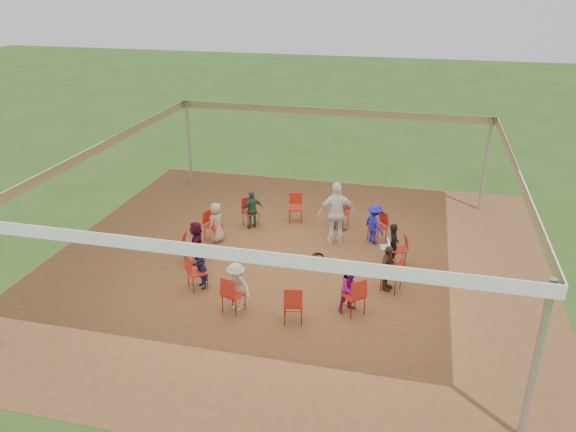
% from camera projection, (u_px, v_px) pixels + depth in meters
% --- Properties ---
extents(ground, '(80.00, 80.00, 0.00)m').
position_uv_depth(ground, '(295.00, 263.00, 14.84)').
color(ground, '#274816').
rests_on(ground, ground).
extents(dirt_patch, '(13.00, 13.00, 0.00)m').
position_uv_depth(dirt_patch, '(295.00, 263.00, 14.84)').
color(dirt_patch, brown).
rests_on(dirt_patch, ground).
extents(tent, '(10.33, 10.33, 3.00)m').
position_uv_depth(tent, '(295.00, 179.00, 13.89)').
color(tent, '#B2B2B7').
rests_on(tent, ground).
extents(chair_0, '(0.52, 0.50, 0.90)m').
position_uv_depth(chair_0, '(398.00, 249.00, 14.60)').
color(chair_0, red).
rests_on(chair_0, ground).
extents(chair_1, '(0.61, 0.61, 0.90)m').
position_uv_depth(chair_1, '(377.00, 227.00, 15.84)').
color(chair_1, red).
rests_on(chair_1, ground).
extents(chair_2, '(0.53, 0.55, 0.90)m').
position_uv_depth(chair_2, '(340.00, 213.00, 16.76)').
color(chair_2, red).
rests_on(chair_2, ground).
extents(chair_3, '(0.50, 0.52, 0.90)m').
position_uv_depth(chair_3, '(296.00, 208.00, 17.12)').
color(chair_3, red).
rests_on(chair_3, ground).
extents(chair_4, '(0.61, 0.61, 0.90)m').
position_uv_depth(chair_4, '(251.00, 212.00, 16.82)').
color(chair_4, red).
rests_on(chair_4, ground).
extents(chair_5, '(0.55, 0.53, 0.90)m').
position_uv_depth(chair_5, '(213.00, 226.00, 15.94)').
color(chair_5, red).
rests_on(chair_5, ground).
extents(chair_6, '(0.52, 0.50, 0.90)m').
position_uv_depth(chair_6, '(192.00, 247.00, 14.71)').
color(chair_6, red).
rests_on(chair_6, ground).
extents(chair_7, '(0.61, 0.61, 0.90)m').
position_uv_depth(chair_7, '(197.00, 272.00, 13.48)').
color(chair_7, red).
rests_on(chair_7, ground).
extents(chair_8, '(0.53, 0.55, 0.90)m').
position_uv_depth(chair_8, '(233.00, 294.00, 12.55)').
color(chair_8, red).
rests_on(chair_8, ground).
extents(chair_9, '(0.50, 0.52, 0.90)m').
position_uv_depth(chair_9, '(293.00, 304.00, 12.20)').
color(chair_9, red).
rests_on(chair_9, ground).
extents(chair_10, '(0.61, 0.61, 0.90)m').
position_uv_depth(chair_10, '(354.00, 296.00, 12.50)').
color(chair_10, red).
rests_on(chair_10, ground).
extents(chair_11, '(0.55, 0.53, 0.90)m').
position_uv_depth(chair_11, '(391.00, 274.00, 13.38)').
color(chair_11, red).
rests_on(chair_11, ground).
extents(person_seated_0, '(0.36, 0.47, 1.16)m').
position_uv_depth(person_seated_0, '(393.00, 244.00, 14.55)').
color(person_seated_0, black).
rests_on(person_seated_0, ground).
extents(person_seated_1, '(0.78, 0.80, 1.16)m').
position_uv_depth(person_seated_1, '(374.00, 224.00, 15.74)').
color(person_seated_1, '#1E1BAB').
rests_on(person_seated_1, ground).
extents(person_seated_2, '(0.63, 0.48, 1.16)m').
position_uv_depth(person_seated_2, '(339.00, 210.00, 16.62)').
color(person_seated_2, slate).
rests_on(person_seated_2, ground).
extents(person_seated_3, '(0.73, 0.71, 1.16)m').
position_uv_depth(person_seated_3, '(252.00, 210.00, 16.67)').
color(person_seated_3, '#244D38').
rests_on(person_seated_3, ground).
extents(person_seated_4, '(0.47, 0.63, 1.16)m').
position_uv_depth(person_seated_4, '(216.00, 222.00, 15.83)').
color(person_seated_4, tan).
rests_on(person_seated_4, ground).
extents(person_seated_5, '(0.62, 1.13, 1.16)m').
position_uv_depth(person_seated_5, '(197.00, 242.00, 14.66)').
color(person_seated_5, '#440A22').
rests_on(person_seated_5, ground).
extents(person_seated_6, '(0.49, 0.50, 1.16)m').
position_uv_depth(person_seated_6, '(202.00, 266.00, 13.47)').
color(person_seated_6, '#151739').
rests_on(person_seated_6, ground).
extents(person_seated_7, '(0.82, 0.58, 1.16)m').
position_uv_depth(person_seated_7, '(236.00, 287.00, 12.59)').
color(person_seated_7, beige).
rests_on(person_seated_7, ground).
extents(person_seated_8, '(0.63, 0.62, 1.16)m').
position_uv_depth(person_seated_8, '(351.00, 288.00, 12.54)').
color(person_seated_8, '#99147A').
rests_on(person_seated_8, ground).
extents(person_seated_9, '(0.54, 0.75, 1.16)m').
position_uv_depth(person_seated_9, '(387.00, 268.00, 13.38)').
color(person_seated_9, '#4F3320').
rests_on(person_seated_9, ground).
extents(standing_person, '(1.19, 0.89, 1.82)m').
position_uv_depth(standing_person, '(337.00, 213.00, 15.57)').
color(standing_person, silver).
rests_on(standing_person, ground).
extents(cable_coil, '(0.39, 0.39, 0.03)m').
position_uv_depth(cable_coil, '(318.00, 256.00, 15.17)').
color(cable_coil, black).
rests_on(cable_coil, ground).
extents(laptop, '(0.33, 0.39, 0.23)m').
position_uv_depth(laptop, '(387.00, 245.00, 14.57)').
color(laptop, '#B7B7BC').
rests_on(laptop, ground).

